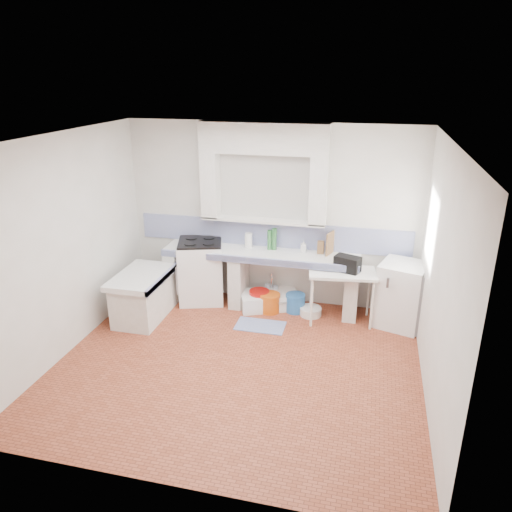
% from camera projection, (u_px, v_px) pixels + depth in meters
% --- Properties ---
extents(floor, '(4.50, 4.50, 0.00)m').
position_uv_depth(floor, '(237.00, 364.00, 6.16)').
color(floor, '#9A452C').
rests_on(floor, ground).
extents(ceiling, '(4.50, 4.50, 0.00)m').
position_uv_depth(ceiling, '(234.00, 139.00, 5.17)').
color(ceiling, white).
rests_on(ceiling, ground).
extents(wall_back, '(4.50, 0.00, 4.50)m').
position_uv_depth(wall_back, '(271.00, 215.00, 7.48)').
color(wall_back, silver).
rests_on(wall_back, ground).
extents(wall_front, '(4.50, 0.00, 4.50)m').
position_uv_depth(wall_front, '(167.00, 351.00, 3.85)').
color(wall_front, silver).
rests_on(wall_front, ground).
extents(wall_left, '(0.00, 4.50, 4.50)m').
position_uv_depth(wall_left, '(65.00, 246.00, 6.16)').
color(wall_left, silver).
rests_on(wall_left, ground).
extents(wall_right, '(0.00, 4.50, 4.50)m').
position_uv_depth(wall_right, '(440.00, 280.00, 5.17)').
color(wall_right, silver).
rests_on(wall_right, ground).
extents(alcove_mass, '(1.90, 0.25, 0.45)m').
position_uv_depth(alcove_mass, '(264.00, 138.00, 6.97)').
color(alcove_mass, silver).
rests_on(alcove_mass, ground).
extents(window_frame, '(0.35, 0.86, 1.06)m').
position_uv_depth(window_frame, '(446.00, 230.00, 6.15)').
color(window_frame, '#351E10').
rests_on(window_frame, ground).
extents(lace_valance, '(0.01, 0.84, 0.24)m').
position_uv_depth(lace_valance, '(438.00, 200.00, 6.05)').
color(lace_valance, white).
rests_on(lace_valance, ground).
extents(counter_slab, '(3.00, 0.60, 0.08)m').
position_uv_depth(counter_slab, '(260.00, 254.00, 7.42)').
color(counter_slab, white).
rests_on(counter_slab, ground).
extents(counter_lip, '(3.00, 0.04, 0.10)m').
position_uv_depth(counter_lip, '(256.00, 261.00, 7.17)').
color(counter_lip, navy).
rests_on(counter_lip, ground).
extents(counter_pier_left, '(0.20, 0.55, 0.82)m').
position_uv_depth(counter_pier_left, '(176.00, 273.00, 7.89)').
color(counter_pier_left, silver).
rests_on(counter_pier_left, ground).
extents(counter_pier_mid, '(0.20, 0.55, 0.82)m').
position_uv_depth(counter_pier_mid, '(239.00, 279.00, 7.66)').
color(counter_pier_mid, silver).
rests_on(counter_pier_mid, ground).
extents(counter_pier_right, '(0.20, 0.55, 0.82)m').
position_uv_depth(counter_pier_right, '(351.00, 290.00, 7.27)').
color(counter_pier_right, silver).
rests_on(counter_pier_right, ground).
extents(peninsula_top, '(0.70, 1.10, 0.08)m').
position_uv_depth(peninsula_top, '(142.00, 277.00, 7.12)').
color(peninsula_top, white).
rests_on(peninsula_top, ground).
extents(peninsula_base, '(0.60, 1.00, 0.62)m').
position_uv_depth(peninsula_base, '(144.00, 298.00, 7.24)').
color(peninsula_base, silver).
rests_on(peninsula_base, ground).
extents(peninsula_lip, '(0.04, 1.10, 0.10)m').
position_uv_depth(peninsula_lip, '(163.00, 279.00, 7.04)').
color(peninsula_lip, navy).
rests_on(peninsula_lip, ground).
extents(backsplash, '(4.27, 0.03, 0.40)m').
position_uv_depth(backsplash, '(271.00, 234.00, 7.57)').
color(backsplash, navy).
rests_on(backsplash, ground).
extents(stove, '(0.85, 0.83, 0.97)m').
position_uv_depth(stove, '(201.00, 272.00, 7.75)').
color(stove, white).
rests_on(stove, ground).
extents(sink, '(1.01, 0.80, 0.21)m').
position_uv_depth(sink, '(269.00, 301.00, 7.63)').
color(sink, white).
rests_on(sink, ground).
extents(side_table, '(1.01, 0.65, 0.04)m').
position_uv_depth(side_table, '(341.00, 296.00, 7.11)').
color(side_table, white).
rests_on(side_table, ground).
extents(fridge, '(0.77, 0.77, 0.95)m').
position_uv_depth(fridge, '(401.00, 295.00, 6.98)').
color(fridge, white).
rests_on(fridge, ground).
extents(bucket_red, '(0.34, 0.34, 0.29)m').
position_uv_depth(bucket_red, '(259.00, 299.00, 7.58)').
color(bucket_red, '#B60C09').
rests_on(bucket_red, ground).
extents(bucket_orange, '(0.41, 0.41, 0.29)m').
position_uv_depth(bucket_orange, '(270.00, 303.00, 7.48)').
color(bucket_orange, '#D8570F').
rests_on(bucket_orange, ground).
extents(bucket_blue, '(0.32, 0.32, 0.28)m').
position_uv_depth(bucket_blue, '(295.00, 303.00, 7.49)').
color(bucket_blue, '#2867B0').
rests_on(bucket_blue, ground).
extents(basin_white, '(0.42, 0.42, 0.13)m').
position_uv_depth(basin_white, '(311.00, 311.00, 7.39)').
color(basin_white, white).
rests_on(basin_white, ground).
extents(water_bottle_a, '(0.10, 0.10, 0.30)m').
position_uv_depth(water_bottle_a, '(267.00, 293.00, 7.79)').
color(water_bottle_a, silver).
rests_on(water_bottle_a, ground).
extents(water_bottle_b, '(0.08, 0.08, 0.29)m').
position_uv_depth(water_bottle_b, '(275.00, 294.00, 7.76)').
color(water_bottle_b, silver).
rests_on(water_bottle_b, ground).
extents(black_bag, '(0.41, 0.32, 0.22)m').
position_uv_depth(black_bag, '(347.00, 264.00, 6.94)').
color(black_bag, black).
rests_on(black_bag, side_table).
extents(green_bottle_a, '(0.08, 0.08, 0.31)m').
position_uv_depth(green_bottle_a, '(269.00, 240.00, 7.46)').
color(green_bottle_a, '#2B6632').
rests_on(green_bottle_a, counter_slab).
extents(green_bottle_b, '(0.08, 0.08, 0.34)m').
position_uv_depth(green_bottle_b, '(274.00, 239.00, 7.44)').
color(green_bottle_b, '#2B6632').
rests_on(green_bottle_b, counter_slab).
extents(knife_block, '(0.10, 0.08, 0.19)m').
position_uv_depth(knife_block, '(321.00, 247.00, 7.31)').
color(knife_block, olive).
rests_on(knife_block, counter_slab).
extents(cutting_board, '(0.10, 0.25, 0.34)m').
position_uv_depth(cutting_board, '(330.00, 243.00, 7.26)').
color(cutting_board, olive).
rests_on(cutting_board, counter_slab).
extents(paper_towel, '(0.12, 0.12, 0.23)m').
position_uv_depth(paper_towel, '(249.00, 240.00, 7.55)').
color(paper_towel, white).
rests_on(paper_towel, counter_slab).
extents(soap_bottle, '(0.10, 0.10, 0.19)m').
position_uv_depth(soap_bottle, '(303.00, 246.00, 7.37)').
color(soap_bottle, white).
rests_on(soap_bottle, counter_slab).
extents(rug, '(0.71, 0.41, 0.01)m').
position_uv_depth(rug, '(260.00, 326.00, 7.08)').
color(rug, '#2A3F93').
rests_on(rug, ground).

